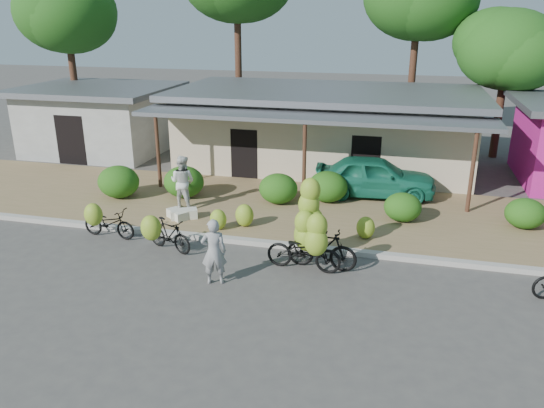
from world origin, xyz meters
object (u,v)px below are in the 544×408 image
(bike_far_left, at_px, (107,222))
(vendor, at_px, (214,252))
(tree_near_right, at_px, (503,47))
(teal_van, at_px, (375,176))
(bike_right, at_px, (320,246))
(bystander, at_px, (183,182))
(bike_left, at_px, (165,233))
(bike_center, at_px, (306,237))
(sack_near, at_px, (184,214))
(tree_back_left, at_px, (63,10))
(sack_far, at_px, (177,214))

(bike_far_left, relative_size, vendor, 1.04)
(tree_near_right, height_order, teal_van, tree_near_right)
(bike_right, height_order, bystander, bystander)
(bike_left, relative_size, bike_center, 0.69)
(bike_far_left, bearing_deg, sack_near, -37.43)
(bike_left, height_order, vendor, vendor)
(bike_far_left, xyz_separation_m, teal_van, (7.51, 5.62, 0.32))
(sack_near, height_order, vendor, vendor)
(vendor, xyz_separation_m, bystander, (-2.81, 4.66, 0.17))
(bike_left, bearing_deg, bystander, 35.34)
(vendor, bearing_deg, bike_left, -53.51)
(bike_far_left, distance_m, teal_van, 9.39)
(teal_van, bearing_deg, bike_left, 133.59)
(sack_near, bearing_deg, bike_center, -26.36)
(bike_far_left, relative_size, teal_van, 0.41)
(bike_far_left, bearing_deg, bike_left, -97.42)
(tree_near_right, bearing_deg, bike_center, -114.77)
(tree_back_left, bearing_deg, teal_van, -20.77)
(tree_near_right, xyz_separation_m, sack_far, (-10.92, -11.48, -4.74))
(bike_center, bearing_deg, teal_van, -8.92)
(bike_far_left, height_order, vendor, vendor)
(bike_left, relative_size, bystander, 0.90)
(sack_near, height_order, sack_far, sack_near)
(bike_right, distance_m, vendor, 2.78)
(bike_center, bearing_deg, vendor, 130.74)
(tree_near_right, distance_m, bike_right, 15.61)
(sack_far, xyz_separation_m, teal_van, (6.03, 3.87, 0.60))
(bike_left, bearing_deg, vendor, -104.51)
(sack_far, height_order, bystander, bystander)
(bystander, bearing_deg, tree_back_left, -34.72)
(tree_back_left, relative_size, bike_center, 3.57)
(bike_far_left, distance_m, sack_near, 2.50)
(bike_far_left, height_order, bike_center, bike_center)
(bike_far_left, height_order, bike_right, bike_right)
(tree_near_right, relative_size, bike_far_left, 3.74)
(tree_back_left, distance_m, bike_left, 17.33)
(bike_left, xyz_separation_m, bike_right, (4.42, -0.11, 0.15))
(sack_near, height_order, teal_van, teal_van)
(sack_near, bearing_deg, tree_near_right, 46.81)
(tree_near_right, bearing_deg, bystander, -136.75)
(bike_left, height_order, bike_right, bike_right)
(bike_center, relative_size, teal_van, 0.55)
(sack_near, bearing_deg, teal_van, 33.10)
(tree_back_left, distance_m, sack_near, 15.62)
(bike_center, xyz_separation_m, teal_van, (1.39, 5.99, 0.01))
(bike_far_left, bearing_deg, bystander, -19.42)
(bike_left, xyz_separation_m, sack_far, (-0.64, 2.23, -0.32))
(tree_near_right, height_order, vendor, tree_near_right)
(bike_left, relative_size, teal_van, 0.38)
(tree_near_right, relative_size, vendor, 3.89)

